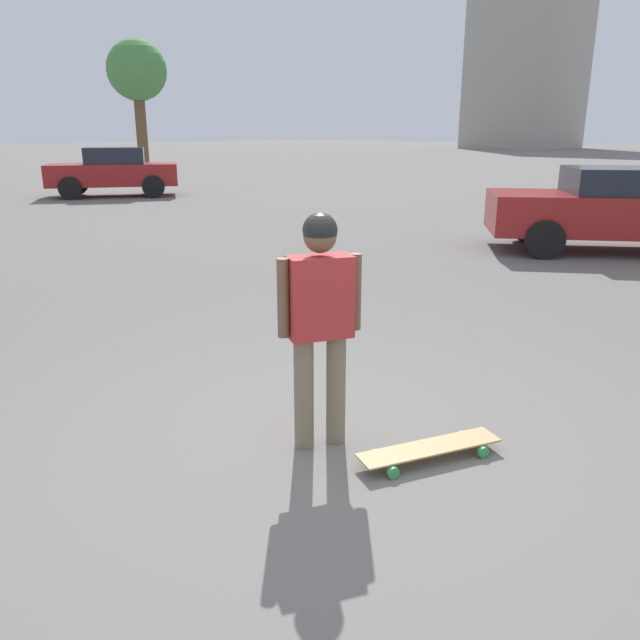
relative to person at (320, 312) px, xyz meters
name	(u,v)px	position (x,y,z in m)	size (l,w,h in m)	color
ground_plane	(320,443)	(0.00, 0.00, -0.95)	(220.00, 220.00, 0.00)	slate
person	(320,312)	(0.00, 0.00, 0.00)	(0.51, 0.37, 1.59)	#7A6B56
skateboard	(430,449)	(-0.34, 0.67, -0.88)	(1.00, 0.60, 0.09)	tan
car_parked_near	(618,208)	(-8.84, -1.14, -0.18)	(3.94, 4.56, 1.47)	maroon
car_parked_far	(114,171)	(-7.71, -16.66, -0.14)	(4.36, 3.65, 1.57)	maroon
building_block_distant	(530,49)	(-72.07, -34.27, 10.34)	(12.43, 10.28, 22.59)	#9E998E
tree_distant	(137,73)	(-15.51, -27.67, 3.96)	(3.02, 3.02, 6.56)	brown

